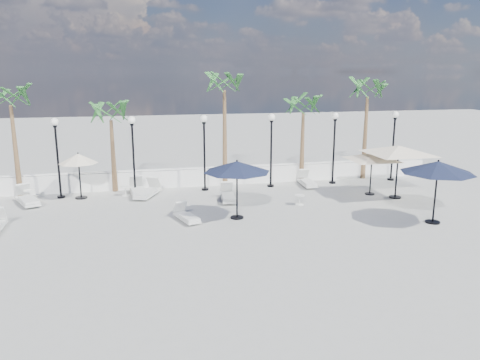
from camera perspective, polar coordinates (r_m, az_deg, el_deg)
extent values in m
plane|color=#959691|center=(17.94, -1.27, -6.24)|extent=(100.00, 100.00, 0.00)
cube|color=white|center=(24.94, -4.63, 0.33)|extent=(26.00, 0.30, 0.90)
cube|color=white|center=(24.83, -4.65, 1.50)|extent=(26.00, 0.12, 0.08)
cylinder|color=black|center=(24.14, -20.96, -1.92)|extent=(0.36, 0.36, 0.10)
cylinder|color=black|center=(23.78, -21.30, 2.04)|extent=(0.10, 0.10, 3.50)
cylinder|color=black|center=(23.54, -21.64, 6.10)|extent=(0.18, 0.18, 0.10)
sphere|color=white|center=(23.52, -21.68, 6.61)|extent=(0.36, 0.36, 0.36)
cylinder|color=black|center=(23.85, -12.63, -1.53)|extent=(0.36, 0.36, 0.10)
cylinder|color=black|center=(23.49, -12.84, 2.48)|extent=(0.10, 0.10, 3.50)
cylinder|color=black|center=(23.25, -13.05, 6.61)|extent=(0.18, 0.18, 0.10)
sphere|color=white|center=(23.23, -13.08, 7.12)|extent=(0.36, 0.36, 0.36)
cylinder|color=black|center=(24.07, -4.28, -1.11)|extent=(0.36, 0.36, 0.10)
cylinder|color=black|center=(23.71, -4.35, 2.87)|extent=(0.10, 0.10, 3.50)
cylinder|color=black|center=(23.48, -4.42, 6.96)|extent=(0.18, 0.18, 0.10)
sphere|color=white|center=(23.45, -4.43, 7.47)|extent=(0.36, 0.36, 0.36)
cylinder|color=black|center=(24.79, 3.75, -0.69)|extent=(0.36, 0.36, 0.10)
cylinder|color=black|center=(24.44, 3.81, 3.19)|extent=(0.10, 0.10, 3.50)
cylinder|color=black|center=(24.21, 3.87, 7.15)|extent=(0.18, 0.18, 0.10)
sphere|color=white|center=(24.19, 3.88, 7.65)|extent=(0.36, 0.36, 0.36)
cylinder|color=black|center=(25.97, 11.19, -0.28)|extent=(0.36, 0.36, 0.10)
cylinder|color=black|center=(25.63, 11.35, 3.42)|extent=(0.10, 0.10, 3.50)
cylinder|color=black|center=(25.41, 11.53, 7.20)|extent=(0.18, 0.18, 0.10)
sphere|color=white|center=(25.39, 11.55, 7.67)|extent=(0.36, 0.36, 0.36)
cylinder|color=black|center=(27.54, 17.88, 0.09)|extent=(0.36, 0.36, 0.10)
cylinder|color=black|center=(27.23, 18.13, 3.58)|extent=(0.10, 0.10, 3.50)
cylinder|color=black|center=(27.02, 18.39, 7.14)|extent=(0.18, 0.18, 0.10)
sphere|color=white|center=(27.00, 18.42, 7.58)|extent=(0.36, 0.36, 0.36)
cone|color=brown|center=(24.87, -25.67, 3.15)|extent=(0.28, 0.28, 4.40)
cone|color=brown|center=(24.30, -15.20, 2.82)|extent=(0.28, 0.28, 3.60)
cone|color=brown|center=(24.57, -1.87, 5.03)|extent=(0.28, 0.28, 5.00)
cone|color=brown|center=(25.79, 7.60, 3.96)|extent=(0.28, 0.28, 3.80)
cone|color=brown|center=(27.21, 14.99, 4.95)|extent=(0.28, 0.28, 4.60)
cube|color=silver|center=(23.13, -11.19, -1.63)|extent=(1.43, 2.10, 0.11)
cube|color=silver|center=(22.86, -11.46, -1.51)|extent=(1.13, 1.49, 0.11)
cube|color=silver|center=(23.76, -10.48, -0.22)|extent=(0.77, 0.69, 0.62)
cube|color=silver|center=(23.48, -24.46, -2.36)|extent=(1.45, 2.09, 0.11)
cube|color=silver|center=(23.20, -24.34, -2.22)|extent=(1.14, 1.49, 0.11)
cube|color=silver|center=(24.16, -25.00, -1.02)|extent=(0.77, 0.69, 0.62)
cube|color=silver|center=(19.19, -6.50, -4.61)|extent=(1.01, 1.72, 0.09)
cube|color=silver|center=(18.97, -6.24, -4.51)|extent=(0.82, 1.20, 0.09)
cube|color=silver|center=(19.67, -7.30, -3.19)|extent=(0.60, 0.52, 0.51)
cube|color=silver|center=(23.53, -12.35, -1.44)|extent=(0.84, 2.02, 0.11)
cube|color=silver|center=(23.25, -12.30, -1.32)|extent=(0.74, 1.38, 0.11)
cube|color=silver|center=(24.21, -12.59, -0.09)|extent=(0.66, 0.52, 0.62)
cube|color=silver|center=(22.01, -1.48, -2.17)|extent=(0.80, 1.89, 0.10)
cube|color=silver|center=(21.74, -1.42, -2.06)|extent=(0.70, 1.30, 0.10)
cube|color=silver|center=(22.63, -1.66, -0.78)|extent=(0.62, 0.49, 0.58)
cube|color=silver|center=(25.09, 8.16, -0.39)|extent=(0.71, 1.88, 0.10)
cube|color=silver|center=(24.83, 8.34, -0.28)|extent=(0.64, 1.28, 0.10)
cube|color=silver|center=(25.70, 7.68, 0.79)|extent=(0.60, 0.47, 0.58)
cylinder|color=silver|center=(23.58, -13.75, -1.85)|extent=(0.38, 0.38, 0.03)
cylinder|color=silver|center=(23.53, -13.78, -1.35)|extent=(0.06, 0.06, 0.46)
cylinder|color=silver|center=(23.47, -13.81, -0.78)|extent=(0.49, 0.49, 0.03)
cylinder|color=silver|center=(24.11, -24.22, -2.31)|extent=(0.41, 0.41, 0.03)
cylinder|color=silver|center=(24.05, -24.27, -1.79)|extent=(0.06, 0.06, 0.49)
cylinder|color=silver|center=(23.99, -24.33, -1.20)|extent=(0.53, 0.53, 0.03)
cylinder|color=silver|center=(21.53, 7.24, -2.99)|extent=(0.37, 0.37, 0.03)
cylinder|color=silver|center=(21.47, 7.26, -2.46)|extent=(0.06, 0.06, 0.44)
cylinder|color=silver|center=(21.41, 7.28, -1.87)|extent=(0.48, 0.48, 0.03)
cylinder|color=black|center=(19.46, -0.36, -4.58)|extent=(0.55, 0.55, 0.06)
cylinder|color=black|center=(19.15, -0.37, -1.30)|extent=(0.07, 0.07, 2.36)
cone|color=black|center=(18.92, -0.37, 1.64)|extent=(2.75, 2.75, 0.44)
sphere|color=black|center=(18.88, -0.37, 2.37)|extent=(0.08, 0.08, 0.08)
cylinder|color=black|center=(20.41, 22.42, -4.75)|extent=(0.58, 0.58, 0.06)
cylinder|color=black|center=(20.10, 22.72, -1.48)|extent=(0.07, 0.07, 2.47)
cone|color=black|center=(19.88, 22.98, 1.46)|extent=(2.88, 2.88, 0.46)
sphere|color=black|center=(19.84, 23.05, 2.18)|extent=(0.08, 0.08, 0.08)
cylinder|color=black|center=(23.76, 18.37, -1.99)|extent=(0.57, 0.57, 0.07)
cylinder|color=black|center=(23.48, 18.58, 0.90)|extent=(0.08, 0.08, 2.51)
pyramid|color=beige|center=(23.26, 18.81, 3.99)|extent=(5.56, 5.56, 0.38)
cylinder|color=black|center=(24.05, 15.52, -1.63)|extent=(0.47, 0.47, 0.05)
cylinder|color=black|center=(23.83, 15.67, 0.68)|extent=(0.06, 0.06, 2.04)
pyramid|color=beige|center=(23.64, 15.82, 3.15)|extent=(4.43, 4.43, 0.32)
cylinder|color=black|center=(23.73, -18.78, -2.05)|extent=(0.57, 0.57, 0.06)
cylinder|color=black|center=(23.49, -18.96, 0.38)|extent=(0.07, 0.07, 2.12)
cone|color=beige|center=(23.33, -19.12, 2.49)|extent=(1.82, 1.82, 0.45)
sphere|color=black|center=(23.28, -19.16, 3.10)|extent=(0.08, 0.08, 0.08)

